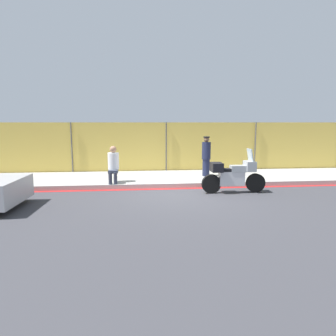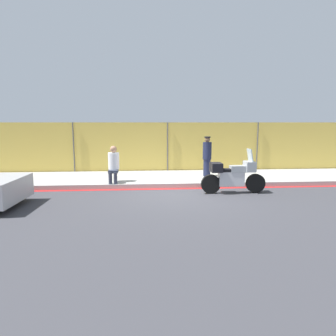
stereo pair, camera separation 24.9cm
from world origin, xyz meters
TOP-DOWN VIEW (x-y plane):
  - ground_plane at (0.00, 0.00)m, footprint 120.00×120.00m
  - sidewalk at (0.00, 2.35)m, footprint 31.16×3.03m
  - curb_paint_stripe at (0.00, 0.75)m, footprint 31.16×0.18m
  - storefront_fence at (0.00, 3.96)m, footprint 29.60×0.17m
  - motorcycle at (1.91, -0.05)m, footprint 2.19×0.51m
  - officer_standing at (1.51, 2.30)m, footprint 0.36×0.36m
  - person_seated_on_curb at (-2.18, 1.31)m, footprint 0.41×0.70m

SIDE VIEW (x-z plane):
  - ground_plane at x=0.00m, z-range 0.00..0.00m
  - curb_paint_stripe at x=0.00m, z-range 0.00..0.01m
  - sidewalk at x=0.00m, z-range 0.00..0.17m
  - motorcycle at x=1.91m, z-range -0.14..1.35m
  - person_seated_on_curb at x=-2.18m, z-range 0.24..1.58m
  - officer_standing at x=1.51m, z-range 0.19..1.82m
  - storefront_fence at x=0.00m, z-range 0.00..2.36m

